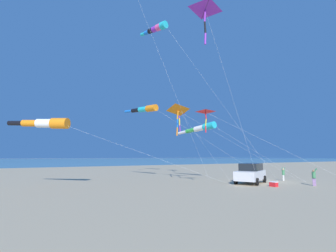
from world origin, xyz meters
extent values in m
plane|color=tan|center=(0.00, 0.00, 0.00)|extent=(600.00, 600.00, 0.00)
cube|color=teal|center=(-165.00, 0.00, 0.00)|extent=(240.00, 600.00, 0.01)
cube|color=silver|center=(0.57, -2.82, 0.75)|extent=(3.55, 4.68, 0.84)
cube|color=black|center=(0.42, -2.52, 1.51)|extent=(2.59, 3.03, 0.68)
cylinder|color=black|center=(2.04, -3.73, 0.33)|extent=(0.49, 0.69, 0.66)
cylinder|color=black|center=(0.38, -4.54, 0.33)|extent=(0.49, 0.69, 0.66)
cylinder|color=black|center=(0.76, -1.11, 0.33)|extent=(0.49, 0.69, 0.66)
cylinder|color=black|center=(-0.90, -1.91, 0.33)|extent=(0.49, 0.69, 0.66)
cube|color=red|center=(3.22, -3.09, 0.18)|extent=(0.60, 0.40, 0.36)
cube|color=white|center=(3.22, -3.09, 0.39)|extent=(0.62, 0.42, 0.06)
cube|color=silver|center=(-4.24, 3.04, 0.37)|extent=(0.31, 0.29, 0.73)
cylinder|color=#232328|center=(-4.24, 3.04, 1.03)|extent=(0.47, 0.47, 0.60)
sphere|color=#A37551|center=(-4.24, 3.04, 1.45)|extent=(0.23, 0.23, 0.23)
cylinder|color=#232328|center=(-4.45, 3.02, 1.49)|extent=(0.34, 0.30, 0.46)
cylinder|color=#232328|center=(-4.27, 3.25, 1.49)|extent=(0.34, 0.30, 0.46)
cube|color=#8E6B9E|center=(4.62, 0.44, 0.32)|extent=(0.28, 0.24, 0.64)
cylinder|color=#3D7F51|center=(4.62, 0.44, 0.90)|extent=(0.41, 0.41, 0.53)
sphere|color=#A37551|center=(4.62, 0.44, 1.27)|extent=(0.20, 0.20, 0.20)
cylinder|color=#3D7F51|center=(4.66, 0.62, 1.30)|extent=(0.31, 0.24, 0.40)
cylinder|color=#3D7F51|center=(4.80, 0.41, 1.30)|extent=(0.31, 0.24, 0.40)
cube|color=silver|center=(0.58, 2.14, 0.29)|extent=(0.20, 0.25, 0.58)
cylinder|color=#3D7F51|center=(0.58, 2.14, 0.82)|extent=(0.36, 0.36, 0.48)
sphere|color=tan|center=(0.58, 2.14, 1.16)|extent=(0.18, 0.18, 0.18)
cylinder|color=#3D7F51|center=(0.42, 2.20, 1.19)|extent=(0.19, 0.30, 0.36)
cylinder|color=#3D7F51|center=(0.64, 2.30, 1.19)|extent=(0.19, 0.30, 0.36)
pyramid|color=orange|center=(-3.47, -8.26, 7.22)|extent=(2.13, 1.96, 0.92)
cylinder|color=black|center=(-3.43, -8.32, 7.14)|extent=(0.79, 1.08, 1.05)
cylinder|color=orange|center=(-3.45, -8.36, 6.63)|extent=(0.20, 0.24, 0.84)
cylinder|color=blue|center=(-3.47, -8.40, 5.80)|extent=(0.17, 0.16, 0.83)
cylinder|color=orange|center=(-3.49, -8.41, 4.97)|extent=(0.21, 0.21, 0.84)
cylinder|color=white|center=(-1.52, -1.83, 3.54)|extent=(3.83, 12.98, 7.07)
pyramid|color=red|center=(1.03, -8.45, 6.31)|extent=(1.43, 1.50, 0.30)
cylinder|color=black|center=(1.05, -8.46, 6.24)|extent=(0.90, 0.70, 0.23)
cylinder|color=red|center=(1.05, -8.43, 5.90)|extent=(0.09, 0.15, 0.58)
cylinder|color=yellow|center=(1.02, -8.41, 5.33)|extent=(0.17, 0.15, 0.58)
cylinder|color=red|center=(1.02, -8.44, 4.77)|extent=(0.17, 0.15, 0.57)
cylinder|color=white|center=(4.14, -2.98, 3.10)|extent=(6.20, 10.97, 6.20)
cylinder|color=orange|center=(-4.39, -19.04, 5.16)|extent=(1.56, 1.62, 0.91)
cylinder|color=white|center=(-5.26, -20.08, 5.20)|extent=(1.43, 1.52, 0.75)
cylinder|color=orange|center=(-6.13, -21.12, 5.24)|extent=(1.31, 1.41, 0.59)
cylinder|color=black|center=(-7.01, -22.16, 5.28)|extent=(1.18, 1.30, 0.43)
cylinder|color=white|center=(-1.21, -12.14, 2.46)|extent=(5.50, 12.76, 4.93)
cylinder|color=orange|center=(-6.65, -9.71, 7.76)|extent=(1.59, 1.08, 0.81)
cylinder|color=#1EB7C6|center=(-8.01, -10.07, 7.84)|extent=(1.55, 0.95, 0.68)
cylinder|color=black|center=(-9.38, -10.43, 7.91)|extent=(1.51, 0.82, 0.54)
cylinder|color=blue|center=(-10.75, -10.78, 7.99)|extent=(1.47, 0.68, 0.41)
cylinder|color=white|center=(-2.81, -4.52, 3.77)|extent=(6.31, 10.03, 7.54)
cylinder|color=#1EB7C6|center=(-5.02, -9.15, 16.80)|extent=(0.94, 1.00, 0.87)
cylinder|color=#EF4C93|center=(-5.66, -9.34, 16.84)|extent=(0.90, 0.91, 0.78)
cylinder|color=purple|center=(-6.30, -9.54, 16.88)|extent=(0.87, 0.83, 0.69)
cylinder|color=black|center=(-6.94, -9.74, 16.93)|extent=(0.84, 0.74, 0.60)
cylinder|color=blue|center=(-7.59, -9.94, 16.97)|extent=(0.81, 0.65, 0.50)
cylinder|color=#1EB7C6|center=(-8.23, -10.14, 17.02)|extent=(0.77, 0.56, 0.41)
cylinder|color=white|center=(-2.08, -3.90, 8.29)|extent=(5.24, 10.30, 16.57)
cylinder|color=white|center=(-2.24, -9.80, 9.23)|extent=(0.18, 8.95, 18.45)
pyramid|color=purple|center=(-10.61, -3.44, 8.83)|extent=(2.29, 1.67, 0.69)
cylinder|color=black|center=(-10.60, -3.48, 8.71)|extent=(0.28, 1.79, 0.65)
cylinder|color=purple|center=(-10.57, -3.54, 8.14)|extent=(0.26, 0.31, 0.97)
cylinder|color=yellow|center=(-10.49, -3.61, 7.19)|extent=(0.27, 0.21, 0.97)
cylinder|color=purple|center=(-10.41, -3.60, 6.24)|extent=(0.28, 0.24, 0.97)
cylinder|color=white|center=(-6.49, -3.04, 4.32)|extent=(8.24, 0.89, 8.64)
pyramid|color=purple|center=(5.00, -11.54, 12.26)|extent=(1.60, 2.01, 0.61)
cylinder|color=black|center=(5.03, -11.55, 12.17)|extent=(1.41, 0.46, 0.60)
cylinder|color=purple|center=(5.02, -11.56, 11.69)|extent=(0.21, 0.20, 0.79)
cylinder|color=black|center=(5.00, -11.55, 10.90)|extent=(0.14, 0.19, 0.79)
cylinder|color=purple|center=(5.01, -11.56, 10.11)|extent=(0.20, 0.24, 0.80)
cylinder|color=white|center=(3.78, -7.75, 6.05)|extent=(2.51, 7.61, 12.10)
cylinder|color=#1EB7C6|center=(-3.26, -4.47, 5.76)|extent=(1.59, 0.93, 0.86)
cylinder|color=white|center=(-4.69, -4.66, 5.64)|extent=(1.56, 0.80, 0.72)
cylinder|color=green|center=(-6.12, -4.84, 5.52)|extent=(1.53, 0.66, 0.59)
cylinder|color=white|center=(-7.55, -5.03, 5.41)|extent=(1.50, 0.52, 0.45)
cylinder|color=white|center=(0.11, -0.97, 2.82)|extent=(5.31, 6.82, 5.63)
camera|label=1|loc=(16.49, -21.01, 2.52)|focal=25.51mm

